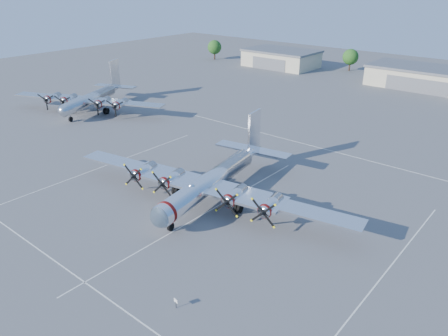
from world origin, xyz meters
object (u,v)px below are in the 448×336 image
Objects in this scene: hangar_west at (281,58)px; main_bomber_b29 at (213,198)px; tree_far_west at (215,47)px; bomber_west at (94,111)px; tree_west at (351,57)px; hangar_center at (426,77)px; info_placard at (176,302)px.

main_bomber_b29 is at bearing -62.48° from hangar_west.
tree_far_west is 0.19× the size of bomber_west.
tree_far_west is 1.00× the size of tree_west.
hangar_center is 0.81× the size of bomber_west.
info_placard is at bearing -67.45° from main_bomber_b29.
hangar_center is 4.31× the size of tree_far_west.
tree_far_west is at bearing 84.98° from bomber_west.
tree_far_west reaches higher than main_bomber_b29.
main_bomber_b29 is at bearing 129.64° from info_placard.
hangar_center is 70.13m from tree_far_west.
main_bomber_b29 is 41.72× the size of info_placard.
hangar_west is 0.79× the size of hangar_center.
info_placard is at bearing -84.66° from hangar_center.
tree_far_west is 125.24m from info_placard.
hangar_center reaches higher than bomber_west.
main_bomber_b29 is (68.04, -78.63, -4.22)m from tree_far_west.
hangar_west is 23.18× the size of info_placard.
hangar_center is 82.66m from main_bomber_b29.
main_bomber_b29 is 1.15× the size of bomber_west.
hangar_west is at bearing 63.65° from bomber_west.
tree_west is at bearing 94.74° from main_bomber_b29.
main_bomber_b29 is at bearing -91.36° from hangar_center.
hangar_west reaches higher than info_placard.
hangar_center is at bearing 79.12° from main_bomber_b29.
tree_far_west reaches higher than hangar_center.
info_placard is (58.66, -32.12, 0.69)m from bomber_west.
tree_west reaches higher than hangar_west.
hangar_west is 68.81m from bomber_west.
hangar_west is at bearing 180.00° from hangar_center.
tree_far_west is 0.16× the size of main_bomber_b29.
info_placard is at bearing -51.51° from bomber_west.
hangar_west is at bearing 9.01° from tree_far_west.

